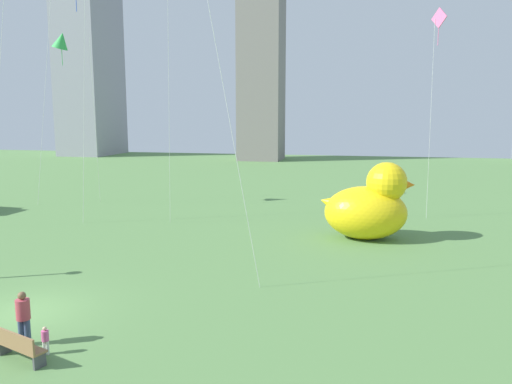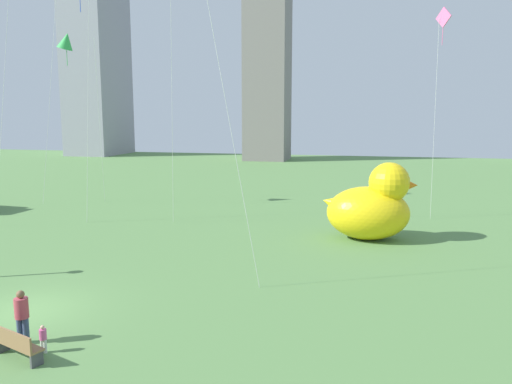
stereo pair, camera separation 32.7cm
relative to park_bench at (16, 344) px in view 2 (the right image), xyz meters
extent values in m
plane|color=#588448|center=(-2.17, 3.06, -0.48)|extent=(140.00, 140.00, 0.00)
cube|color=olive|center=(0.03, 0.07, -0.06)|extent=(1.81, 1.01, 0.06)
cube|color=olive|center=(-0.04, -0.11, 0.20)|extent=(1.68, 0.64, 0.45)
cube|color=#47474C|center=(-0.73, 0.34, -0.28)|extent=(0.20, 0.38, 0.39)
cube|color=#47474C|center=(0.78, -0.19, -0.28)|extent=(0.20, 0.38, 0.39)
cylinder|color=#38476B|center=(-0.61, 0.93, -0.07)|extent=(0.19, 0.19, 0.82)
cylinder|color=#38476B|center=(-0.41, 0.93, -0.07)|extent=(0.19, 0.19, 0.82)
cylinder|color=#B23F4C|center=(-0.51, 0.93, 0.65)|extent=(0.41, 0.41, 0.61)
sphere|color=brown|center=(-0.51, 0.93, 1.07)|extent=(0.24, 0.24, 0.24)
cylinder|color=silver|center=(0.42, 0.54, -0.27)|extent=(0.09, 0.09, 0.41)
cylinder|color=silver|center=(0.52, 0.54, -0.27)|extent=(0.09, 0.09, 0.41)
cylinder|color=#D85999|center=(0.47, 0.54, 0.09)|extent=(0.21, 0.21, 0.31)
sphere|color=#D8AD8C|center=(0.47, 0.54, 0.31)|extent=(0.12, 0.12, 0.12)
ellipsoid|color=yellow|center=(9.39, 16.49, 0.99)|extent=(4.51, 3.33, 2.94)
sphere|color=yellow|center=(10.47, 16.49, 2.73)|extent=(2.19, 2.19, 2.19)
cone|color=orange|center=(11.46, 16.49, 2.62)|extent=(0.99, 0.99, 0.99)
cone|color=yellow|center=(7.43, 16.49, 1.48)|extent=(1.35, 1.18, 1.41)
cube|color=gray|center=(-36.17, 66.76, 14.13)|extent=(7.41, 10.77, 29.22)
cube|color=gray|center=(-6.17, 63.11, 20.32)|extent=(6.20, 6.44, 41.59)
cylinder|color=silver|center=(-7.77, 16.98, 6.79)|extent=(0.85, 0.22, 14.55)
cylinder|color=silver|center=(-10.10, 22.25, 5.51)|extent=(1.85, 3.62, 11.97)
cone|color=green|center=(-11.89, 21.34, 11.49)|extent=(1.49, 1.24, 1.38)
cylinder|color=green|center=(-11.89, 21.34, 10.59)|extent=(0.04, 0.04, 1.60)
cylinder|color=silver|center=(13.35, 23.24, 5.95)|extent=(0.08, 0.43, 12.87)
cube|color=pink|center=(13.55, 23.28, 12.39)|extent=(0.85, 1.03, 1.27)
cylinder|color=pink|center=(13.55, 23.28, 11.49)|extent=(0.04, 0.04, 1.60)
cylinder|color=silver|center=(3.94, 7.00, 7.85)|extent=(2.81, 0.92, 16.66)
cylinder|color=silver|center=(-14.02, 22.59, 10.05)|extent=(2.28, 1.11, 21.06)
cylinder|color=silver|center=(-11.82, 14.85, 9.04)|extent=(2.44, 0.66, 19.03)
cylinder|color=silver|center=(-2.10, 16.87, 9.95)|extent=(1.42, 2.63, 20.86)
camera|label=1|loc=(9.33, -11.55, 6.41)|focal=35.43mm
camera|label=2|loc=(9.64, -11.48, 6.41)|focal=35.43mm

